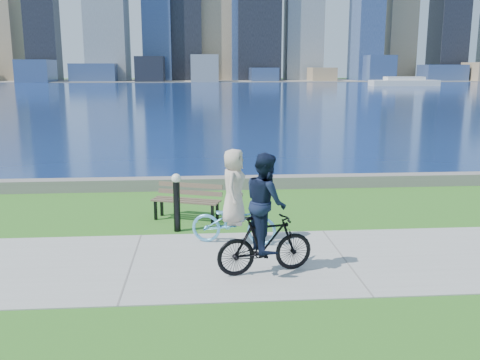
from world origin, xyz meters
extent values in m
plane|color=#27621A|center=(0.00, 0.00, 0.00)|extent=(320.00, 320.00, 0.00)
cube|color=#989894|center=(0.00, 0.00, 0.01)|extent=(80.00, 3.50, 0.02)
cube|color=slate|center=(0.00, 6.20, 0.17)|extent=(90.00, 0.50, 0.35)
cube|color=#0C2151|center=(0.00, 72.00, 0.00)|extent=(320.00, 131.00, 0.01)
cube|color=slate|center=(0.00, 130.00, 0.06)|extent=(320.00, 30.00, 0.12)
cube|color=navy|center=(-39.73, 119.30, 2.54)|extent=(7.33, 9.00, 5.07)
cube|color=navy|center=(-27.06, 122.67, 2.12)|extent=(10.62, 8.78, 4.24)
cube|color=black|center=(-13.69, 119.65, 2.93)|extent=(6.47, 8.81, 5.86)
cube|color=slate|center=(-1.02, 119.42, 3.12)|extent=(6.32, 9.28, 6.24)
cube|color=navy|center=(13.23, 120.93, 1.63)|extent=(6.50, 7.43, 3.26)
cube|color=#907858|center=(27.87, 122.41, 1.65)|extent=(6.07, 6.94, 3.30)
cube|color=navy|center=(41.21, 119.98, 3.10)|extent=(6.60, 7.32, 6.20)
cube|color=navy|center=(58.24, 121.94, 1.99)|extent=(10.35, 7.15, 3.98)
cube|color=#907858|center=(-50.61, 132.23, 11.39)|extent=(7.13, 11.64, 22.77)
cube|color=navy|center=(-12.52, 130.55, 12.63)|extent=(7.00, 8.33, 25.26)
cube|color=#907858|center=(50.39, 131.83, 15.23)|extent=(7.15, 7.34, 30.46)
cube|color=silver|center=(35.70, 88.98, 0.54)|extent=(12.54, 3.58, 1.08)
cube|color=silver|center=(35.70, 88.98, 1.39)|extent=(7.17, 2.69, 0.63)
cube|color=black|center=(-3.77, 2.99, 0.23)|extent=(0.08, 0.08, 0.46)
cube|color=black|center=(-2.43, 2.51, 0.23)|extent=(0.08, 0.08, 0.46)
cube|color=black|center=(-3.65, 3.34, 0.23)|extent=(0.08, 0.08, 0.46)
cube|color=black|center=(-2.30, 2.86, 0.23)|extent=(0.08, 0.08, 0.46)
cube|color=brown|center=(-3.10, 2.75, 0.48)|extent=(1.57, 0.65, 0.04)
cube|color=brown|center=(-3.04, 2.91, 0.48)|extent=(1.57, 0.65, 0.04)
cube|color=brown|center=(-2.99, 3.06, 0.48)|extent=(1.57, 0.65, 0.04)
cube|color=brown|center=(-2.95, 3.18, 0.61)|extent=(1.56, 0.61, 0.12)
cube|color=brown|center=(-2.94, 3.20, 0.79)|extent=(1.56, 0.61, 0.12)
cylinder|color=black|center=(-3.22, 2.04, 0.58)|extent=(0.15, 0.15, 1.16)
sphere|color=white|center=(-3.22, 2.04, 1.20)|extent=(0.21, 0.21, 0.21)
imported|color=#63BCF1|center=(-2.03, 1.06, 0.48)|extent=(1.05, 1.86, 0.92)
imported|color=beige|center=(-2.03, 1.06, 1.22)|extent=(0.67, 0.86, 1.54)
imported|color=black|center=(-1.59, -0.59, 0.54)|extent=(0.86, 1.81, 1.05)
imported|color=black|center=(-1.59, -0.59, 1.31)|extent=(0.80, 0.94, 1.72)
camera|label=1|loc=(-2.73, -9.43, 3.60)|focal=40.00mm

